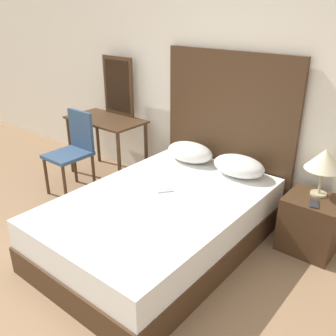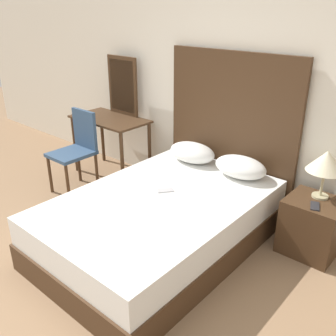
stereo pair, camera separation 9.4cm
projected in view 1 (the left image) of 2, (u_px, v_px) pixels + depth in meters
The scene contains 12 objects.
wall_back at pixel (229, 80), 3.82m from camera, with size 10.00×0.06×2.70m.
bed at pixel (161, 222), 3.40m from camera, with size 1.43×2.15×0.50m.
headboard at pixel (227, 132), 3.94m from camera, with size 1.50×0.05×1.66m.
pillow_left at pixel (190, 152), 4.03m from camera, with size 0.53×0.35×0.20m.
pillow_right at pixel (239, 166), 3.68m from camera, with size 0.53×0.35×0.20m.
phone_on_bed at pixel (165, 190), 3.41m from camera, with size 0.15×0.16×0.01m.
nightstand at pixel (311, 224), 3.36m from camera, with size 0.47×0.43×0.52m.
table_lamp at pixel (325, 160), 3.18m from camera, with size 0.32×0.32×0.43m.
phone_on_nightstand at pixel (314, 204), 3.16m from camera, with size 0.12×0.17×0.01m.
vanity_desk at pixel (106, 128), 4.67m from camera, with size 0.99×0.55×0.76m.
vanity_mirror at pixel (118, 86), 4.65m from camera, with size 0.49×0.03×0.72m.
chair at pixel (74, 147), 4.34m from camera, with size 0.41×0.47×0.95m.
Camera 1 is at (1.95, -0.73, 2.08)m, focal length 40.00 mm.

